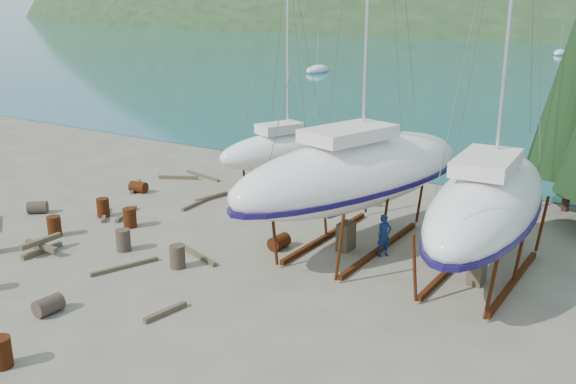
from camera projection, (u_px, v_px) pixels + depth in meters
The scene contains 37 objects.
ground at pixel (195, 256), 25.12m from camera, with size 600.00×600.00×0.00m, color #625A4E.
far_house_left at pixel (442, 22), 208.07m from camera, with size 6.60×5.60×5.60m.
far_house_center at pixel (574, 24), 187.09m from camera, with size 6.60×5.60×5.60m.
moored_boat_left at pixel (317, 70), 88.84m from camera, with size 2.00×5.00×6.05m.
moored_boat_far at pixel (560, 53), 117.39m from camera, with size 2.00×5.00×6.05m.
large_sailboat_near at pixel (355, 172), 25.40m from camera, with size 6.75×12.80×19.35m.
large_sailboat_far at pixel (488, 202), 22.37m from camera, with size 4.05×11.36×17.64m.
small_sailboat_shore at pixel (284, 149), 34.14m from camera, with size 5.21×8.04×12.31m.
worker at pixel (384, 236), 24.94m from camera, with size 0.62×0.41×1.69m, color #11214C.
drum_1 at pixel (48, 305), 20.46m from camera, with size 0.58×0.58×0.88m, color #2D2823.
drum_2 at pixel (138, 187), 33.41m from camera, with size 0.58×0.58×0.88m, color #5D3010.
drum_4 at pixel (297, 180), 34.72m from camera, with size 0.58×0.58×0.88m, color #5D3010.
drum_5 at pixel (177, 257), 23.94m from camera, with size 0.58×0.58×0.88m, color #2D2823.
drum_6 at pixel (279, 242), 25.82m from camera, with size 0.58×0.58×0.88m, color #5D3010.
drum_7 at pixel (1, 352), 17.43m from camera, with size 0.58×0.58×0.88m, color #5D3010.
drum_8 at pixel (103, 208), 29.62m from camera, with size 0.58×0.58×0.88m, color #5D3010.
drum_10 at pixel (54, 226), 27.16m from camera, with size 0.58×0.58×0.88m, color #5D3010.
drum_11 at pixel (251, 208), 30.10m from camera, with size 0.58×0.58×0.88m, color #2D2823.
drum_14 at pixel (130, 218), 28.24m from camera, with size 0.58×0.58×0.88m, color #5D3010.
drum_15 at pixel (38, 207), 30.14m from camera, with size 0.58×0.58×0.88m, color #2D2823.
drum_16 at pixel (123, 240), 25.58m from camera, with size 0.58×0.58×0.88m, color #2D2823.
timber_0 at pixel (248, 163), 39.32m from camera, with size 0.14×2.52×0.14m, color brown.
timber_2 at pixel (178, 177), 35.96m from camera, with size 0.19×2.22×0.19m, color brown.
timber_3 at pixel (125, 266), 23.98m from camera, with size 0.15×2.66×0.15m, color brown.
timber_4 at pixel (126, 214), 29.84m from camera, with size 0.17×2.11×0.17m, color brown.
timber_5 at pixel (196, 254), 25.13m from camera, with size 0.16×2.75×0.16m, color brown.
timber_6 at pixel (363, 204), 31.32m from camera, with size 0.19×1.82×0.19m, color brown.
timber_7 at pixel (165, 312), 20.44m from camera, with size 0.17×1.63×0.17m, color brown.
timber_8 at pixel (211, 197), 32.34m from camera, with size 0.19×1.99×0.19m, color brown.
timber_9 at pixel (294, 166), 38.46m from camera, with size 0.15×2.61×0.15m, color brown.
timber_10 at pixel (272, 205), 31.18m from camera, with size 0.16×2.78×0.16m, color brown.
timber_11 at pixel (198, 203), 31.49m from camera, with size 0.15×2.53×0.15m, color brown.
timber_12 at pixel (105, 214), 29.82m from camera, with size 0.17×2.14×0.17m, color brown.
timber_15 at pixel (203, 176), 36.37m from camera, with size 0.15×2.88×0.15m, color brown.
timber_17 at pixel (136, 186), 34.26m from camera, with size 0.16×2.33×0.16m, color brown.
timber_pile_fore at pixel (41, 246), 25.35m from camera, with size 1.80×1.80×0.60m.
timber_pile_aft at pixel (316, 200), 31.19m from camera, with size 1.80×1.80×0.60m.
Camera 1 is at (15.84, -17.53, 9.62)m, focal length 40.00 mm.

